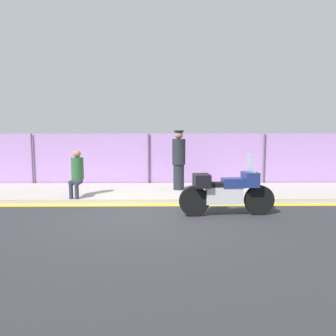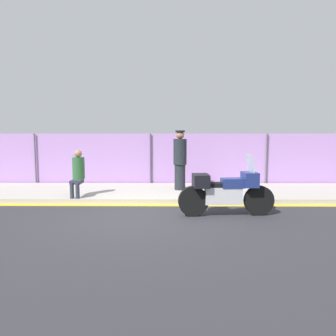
# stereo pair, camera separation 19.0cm
# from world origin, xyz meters

# --- Properties ---
(ground_plane) EXTENTS (120.00, 120.00, 0.00)m
(ground_plane) POSITION_xyz_m (0.00, 0.00, 0.00)
(ground_plane) COLOR #2D2D33
(sidewalk) EXTENTS (30.28, 2.84, 0.15)m
(sidewalk) POSITION_xyz_m (0.00, 2.77, 0.07)
(sidewalk) COLOR #ADA89E
(sidewalk) RESTS_ON ground_plane
(curb_paint_stripe) EXTENTS (30.28, 0.18, 0.01)m
(curb_paint_stripe) POSITION_xyz_m (0.00, 1.26, 0.00)
(curb_paint_stripe) COLOR gold
(curb_paint_stripe) RESTS_ON ground_plane
(storefront_fence) EXTENTS (28.76, 0.17, 1.89)m
(storefront_fence) POSITION_xyz_m (0.00, 4.28, 0.94)
(storefront_fence) COLOR #AD7FC6
(storefront_fence) RESTS_ON ground_plane
(motorcycle) EXTENTS (2.26, 0.59, 1.44)m
(motorcycle) POSITION_xyz_m (2.00, 0.23, 0.58)
(motorcycle) COLOR black
(motorcycle) RESTS_ON ground_plane
(officer_standing) EXTENTS (0.41, 0.41, 1.85)m
(officer_standing) POSITION_xyz_m (1.00, 2.87, 1.09)
(officer_standing) COLOR #1E2328
(officer_standing) RESTS_ON sidewalk
(person_seated_on_curb) EXTENTS (0.34, 0.66, 1.30)m
(person_seated_on_curb) POSITION_xyz_m (-1.90, 1.81, 0.87)
(person_seated_on_curb) COLOR #2D3342
(person_seated_on_curb) RESTS_ON sidewalk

